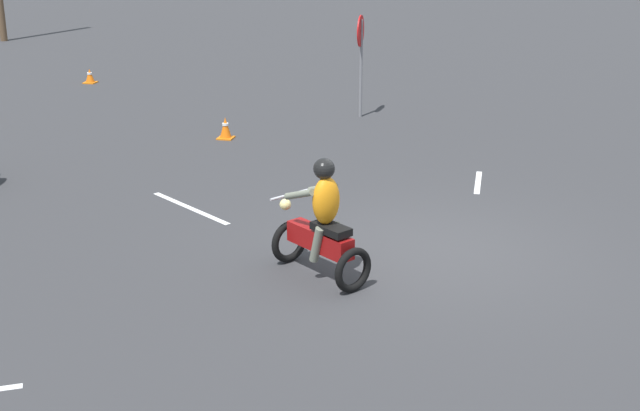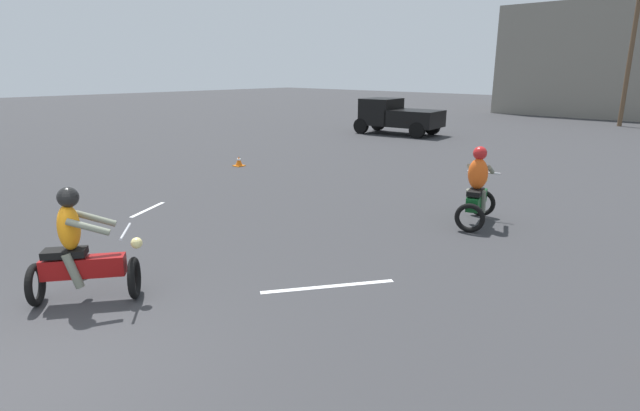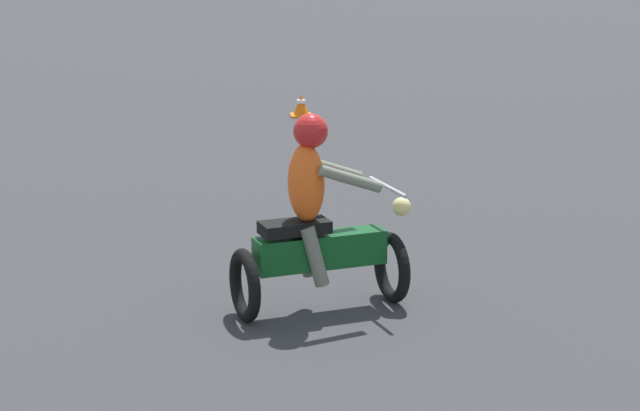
# 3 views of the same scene
# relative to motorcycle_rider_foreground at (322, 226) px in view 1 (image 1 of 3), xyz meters

# --- Properties ---
(ground_plane) EXTENTS (120.00, 120.00, 0.00)m
(ground_plane) POSITION_rel_motorcycle_rider_foreground_xyz_m (1.27, -1.29, -0.73)
(ground_plane) COLOR #333335
(motorcycle_rider_foreground) EXTENTS (1.31, 1.49, 1.66)m
(motorcycle_rider_foreground) POSITION_rel_motorcycle_rider_foreground_xyz_m (0.00, 0.00, 0.00)
(motorcycle_rider_foreground) COLOR black
(motorcycle_rider_foreground) RESTS_ON ground
(stop_sign) EXTENTS (0.70, 0.08, 2.30)m
(stop_sign) POSITION_rel_motorcycle_rider_foreground_xyz_m (8.99, 1.23, 0.91)
(stop_sign) COLOR slate
(stop_sign) RESTS_ON ground
(traffic_cone_mid_center) EXTENTS (0.32, 0.32, 0.39)m
(traffic_cone_mid_center) POSITION_rel_motorcycle_rider_foreground_xyz_m (11.06, 9.04, -0.54)
(traffic_cone_mid_center) COLOR orange
(traffic_cone_mid_center) RESTS_ON ground
(traffic_cone_mid_left) EXTENTS (0.32, 0.32, 0.46)m
(traffic_cone_mid_left) POSITION_rel_motorcycle_rider_foreground_xyz_m (6.44, 3.58, -0.51)
(traffic_cone_mid_left) COLOR orange
(traffic_cone_mid_left) RESTS_ON ground
(lane_stripe_e) EXTENTS (1.31, 0.14, 0.01)m
(lane_stripe_e) POSITION_rel_motorcycle_rider_foreground_xyz_m (4.63, -1.75, -0.72)
(lane_stripe_e) COLOR silver
(lane_stripe_e) RESTS_ON ground
(lane_stripe_ne) EXTENTS (1.24, 1.75, 0.01)m
(lane_stripe_ne) POSITION_rel_motorcycle_rider_foreground_xyz_m (2.17, 2.72, -0.72)
(lane_stripe_ne) COLOR silver
(lane_stripe_ne) RESTS_ON ground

